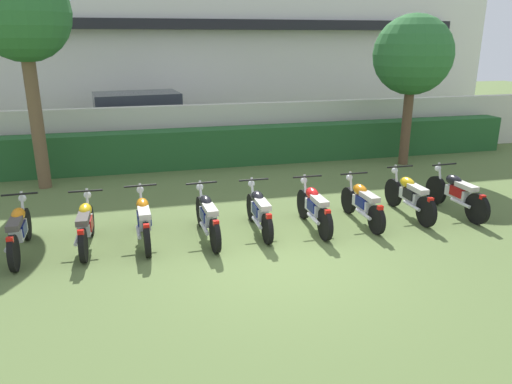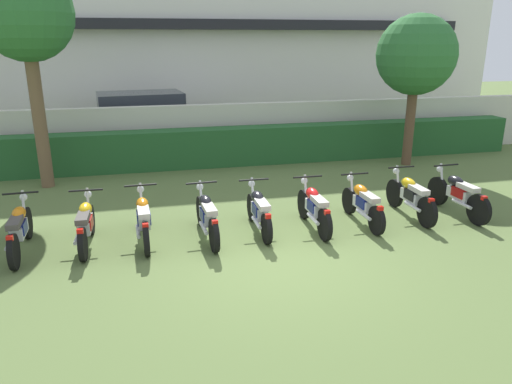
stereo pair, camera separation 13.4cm
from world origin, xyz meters
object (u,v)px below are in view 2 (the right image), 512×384
parked_car (146,121)px  motorcycle_in_row_0 (19,229)px  motorcycle_in_row_2 (143,218)px  motorcycle_in_row_1 (86,224)px  motorcycle_in_row_6 (363,203)px  motorcycle_in_row_7 (411,196)px  motorcycle_in_row_3 (207,215)px  motorcycle_in_row_4 (259,210)px  motorcycle_in_row_5 (314,207)px  motorcycle_in_row_8 (458,194)px  tree_near_inspector (25,16)px  tree_far_side (416,56)px

parked_car → motorcycle_in_row_0: bearing=-112.4°
motorcycle_in_row_2 → motorcycle_in_row_0: bearing=88.2°
motorcycle_in_row_1 → motorcycle_in_row_6: size_ratio=1.00×
motorcycle_in_row_7 → parked_car: bearing=33.0°
motorcycle_in_row_3 → motorcycle_in_row_7: (4.29, 0.17, 0.00)m
motorcycle_in_row_1 → motorcycle_in_row_4: bearing=-89.0°
motorcycle_in_row_4 → motorcycle_in_row_5: size_ratio=0.98×
motorcycle_in_row_2 → motorcycle_in_row_3: (1.15, -0.12, 0.00)m
motorcycle_in_row_0 → motorcycle_in_row_8: 8.58m
motorcycle_in_row_1 → motorcycle_in_row_6: motorcycle_in_row_1 is taller
tree_near_inspector → motorcycle_in_row_6: 8.65m
parked_car → motorcycle_in_row_1: size_ratio=2.63×
motorcycle_in_row_3 → motorcycle_in_row_4: size_ratio=1.08×
motorcycle_in_row_5 → tree_near_inspector: bearing=52.9°
motorcycle_in_row_3 → motorcycle_in_row_7: motorcycle_in_row_7 is taller
motorcycle_in_row_5 → motorcycle_in_row_3: bearing=89.9°
motorcycle_in_row_2 → motorcycle_in_row_4: motorcycle_in_row_2 is taller
parked_car → motorcycle_in_row_8: size_ratio=2.39×
tree_far_side → motorcycle_in_row_3: (-6.53, -4.17, -2.67)m
motorcycle_in_row_5 → motorcycle_in_row_4: bearing=84.6°
motorcycle_in_row_6 → motorcycle_in_row_7: motorcycle_in_row_7 is taller
motorcycle_in_row_7 → motorcycle_in_row_8: 1.05m
motorcycle_in_row_6 → motorcycle_in_row_4: bearing=87.2°
parked_car → motorcycle_in_row_6: size_ratio=2.62×
tree_near_inspector → motorcycle_in_row_8: 10.40m
tree_far_side → motorcycle_in_row_6: tree_far_side is taller
tree_near_inspector → motorcycle_in_row_5: (5.57, -4.27, -3.61)m
tree_near_inspector → motorcycle_in_row_5: bearing=-37.5°
motorcycle_in_row_0 → motorcycle_in_row_3: (3.24, -0.10, 0.00)m
motorcycle_in_row_2 → motorcycle_in_row_8: bearing=-92.7°
parked_car → motorcycle_in_row_6: (4.04, -8.15, -0.50)m
motorcycle_in_row_7 → motorcycle_in_row_8: (1.04, -0.11, 0.01)m
motorcycle_in_row_2 → motorcycle_in_row_4: size_ratio=1.07×
motorcycle_in_row_0 → motorcycle_in_row_7: 7.54m
motorcycle_in_row_3 → motorcycle_in_row_8: motorcycle_in_row_8 is taller
motorcycle_in_row_1 → motorcycle_in_row_4: 3.17m
motorcycle_in_row_1 → motorcycle_in_row_3: (2.15, -0.11, 0.01)m
tree_far_side → motorcycle_in_row_5: (-4.43, -4.19, -2.67)m
parked_car → motorcycle_in_row_8: 10.25m
parked_car → motorcycle_in_row_3: (0.89, -8.17, -0.49)m
motorcycle_in_row_0 → motorcycle_in_row_6: 6.39m
tree_near_inspector → motorcycle_in_row_7: size_ratio=2.75×
parked_car → motorcycle_in_row_8: bearing=-58.7°
tree_far_side → motorcycle_in_row_1: bearing=-154.9°
tree_near_inspector → motorcycle_in_row_7: (7.76, -4.08, -3.61)m
motorcycle_in_row_4 → tree_near_inspector: bearing=47.3°
motorcycle_in_row_5 → motorcycle_in_row_6: size_ratio=1.01×
motorcycle_in_row_1 → motorcycle_in_row_0: bearing=91.6°
motorcycle_in_row_8 → motorcycle_in_row_3: bearing=87.9°
motorcycle_in_row_0 → motorcycle_in_row_8: (8.58, -0.05, 0.01)m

